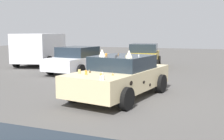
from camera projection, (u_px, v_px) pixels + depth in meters
The scene contains 5 objects.
ground_plane at pixel (120, 97), 9.34m from camera, with size 60.00×60.00×0.00m, color #514F4C.
art_car_decorated at pixel (121, 76), 9.27m from camera, with size 4.59×2.66×1.62m.
parked_van_far_right at pixel (41, 47), 18.43m from camera, with size 5.17×3.17×2.08m.
parked_sedan_behind_right at pixel (80, 60), 14.99m from camera, with size 4.68×2.39×1.40m.
parked_sedan_row_back_center at pixel (144, 55), 17.44m from camera, with size 4.35×2.46×1.45m.
Camera 1 is at (-8.65, -2.94, 2.16)m, focal length 44.27 mm.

